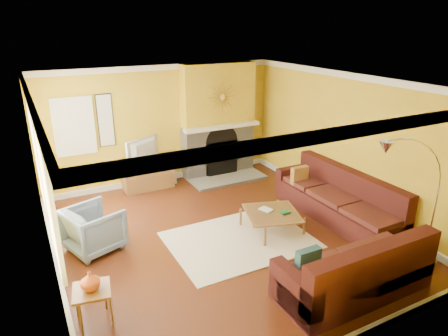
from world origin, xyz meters
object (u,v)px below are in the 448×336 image
sectional_sofa (310,216)px  coffee_table (272,221)px  arc_lamp (410,207)px  media_console (148,175)px  armchair (94,229)px  side_table (94,306)px

sectional_sofa → coffee_table: (-0.38, 0.57, -0.27)m
sectional_sofa → arc_lamp: bearing=-65.2°
sectional_sofa → media_console: size_ratio=3.35×
arc_lamp → sectional_sofa: bearing=114.8°
armchair → arc_lamp: size_ratio=0.38×
coffee_table → armchair: armchair is taller
sectional_sofa → media_console: 3.96m
media_console → armchair: (-1.58, -2.14, 0.07)m
sectional_sofa → coffee_table: size_ratio=4.06×
armchair → side_table: bearing=149.7°
media_console → side_table: bearing=-116.3°
armchair → side_table: size_ratio=1.68×
coffee_table → media_console: bearing=115.0°
sectional_sofa → side_table: (-3.70, -0.37, -0.20)m
sectional_sofa → armchair: (-3.35, 1.40, -0.07)m
media_console → side_table: (-1.93, -3.91, -0.06)m
sectional_sofa → side_table: size_ratio=7.56×
sectional_sofa → side_table: bearing=-174.3°
media_console → side_table: 4.36m
side_table → arc_lamp: (4.34, -1.02, 0.83)m
media_console → arc_lamp: 5.54m
media_console → armchair: bearing=-126.5°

